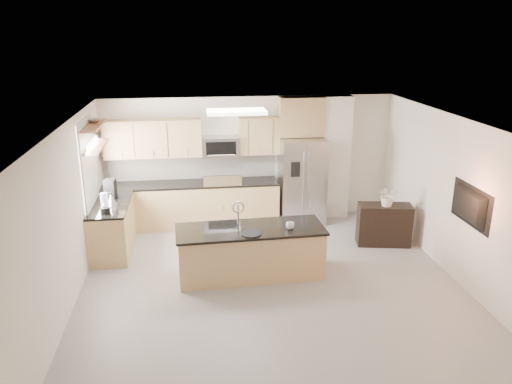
{
  "coord_description": "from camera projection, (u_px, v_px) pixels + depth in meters",
  "views": [
    {
      "loc": [
        -1.18,
        -6.83,
        3.92
      ],
      "look_at": [
        -0.1,
        1.3,
        1.21
      ],
      "focal_mm": 35.0,
      "sensor_mm": 36.0,
      "label": 1
    }
  ],
  "objects": [
    {
      "name": "island",
      "position": [
        250.0,
        251.0,
        8.19
      ],
      "size": [
        2.44,
        0.96,
        1.26
      ],
      "rotation": [
        0.0,
        0.0,
        0.04
      ],
      "color": "tan",
      "rests_on": "floor"
    },
    {
      "name": "upper_cabinets",
      "position": [
        185.0,
        138.0,
        9.98
      ],
      "size": [
        3.5,
        0.33,
        0.75
      ],
      "color": "tan",
      "rests_on": "wall_back"
    },
    {
      "name": "floor",
      "position": [
        273.0,
        291.0,
        7.81
      ],
      "size": [
        6.5,
        6.5,
        0.0
      ],
      "primitive_type": "plane",
      "color": "gray",
      "rests_on": "ground"
    },
    {
      "name": "kettle",
      "position": [
        111.0,
        200.0,
        8.8
      ],
      "size": [
        0.2,
        0.2,
        0.25
      ],
      "color": "#A9AAAC",
      "rests_on": "left_counter"
    },
    {
      "name": "partition_column",
      "position": [
        335.0,
        158.0,
        10.54
      ],
      "size": [
        0.6,
        0.3,
        2.6
      ],
      "primitive_type": "cube",
      "color": "silver",
      "rests_on": "floor"
    },
    {
      "name": "flower_vase",
      "position": [
        388.0,
        190.0,
        9.12
      ],
      "size": [
        0.63,
        0.57,
        0.62
      ],
      "primitive_type": "imported",
      "rotation": [
        0.0,
        0.0,
        0.17
      ],
      "color": "white",
      "rests_on": "credenza"
    },
    {
      "name": "wall_right",
      "position": [
        464.0,
        204.0,
        7.77
      ],
      "size": [
        0.02,
        6.5,
        2.6
      ],
      "primitive_type": "cube",
      "color": "silver",
      "rests_on": "floor"
    },
    {
      "name": "wall_back",
      "position": [
        249.0,
        159.0,
        10.46
      ],
      "size": [
        6.0,
        0.02,
        2.6
      ],
      "primitive_type": "cube",
      "color": "silver",
      "rests_on": "floor"
    },
    {
      "name": "wall_front",
      "position": [
        336.0,
        344.0,
        4.34
      ],
      "size": [
        6.0,
        0.02,
        2.6
      ],
      "primitive_type": "cube",
      "color": "silver",
      "rests_on": "floor"
    },
    {
      "name": "coffee_maker",
      "position": [
        110.0,
        190.0,
        9.16
      ],
      "size": [
        0.21,
        0.25,
        0.36
      ],
      "color": "black",
      "rests_on": "left_counter"
    },
    {
      "name": "back_counter",
      "position": [
        192.0,
        204.0,
        10.27
      ],
      "size": [
        3.55,
        0.66,
        1.44
      ],
      "color": "tan",
      "rests_on": "floor"
    },
    {
      "name": "refrigerator",
      "position": [
        302.0,
        181.0,
        10.37
      ],
      "size": [
        0.92,
        0.78,
        1.78
      ],
      "color": "#A9AAAC",
      "rests_on": "floor"
    },
    {
      "name": "left_counter",
      "position": [
        112.0,
        227.0,
        9.07
      ],
      "size": [
        0.66,
        1.5,
        0.92
      ],
      "color": "tan",
      "rests_on": "floor"
    },
    {
      "name": "shelf_lower",
      "position": [
        95.0,
        147.0,
        8.68
      ],
      "size": [
        0.3,
        1.2,
        0.04
      ],
      "primitive_type": "cube",
      "color": "brown",
      "rests_on": "wall_left"
    },
    {
      "name": "ceiling_fixture",
      "position": [
        236.0,
        112.0,
        8.46
      ],
      "size": [
        1.0,
        0.5,
        0.06
      ],
      "primitive_type": "cube",
      "color": "white",
      "rests_on": "ceiling"
    },
    {
      "name": "shelf_upper",
      "position": [
        93.0,
        125.0,
        8.56
      ],
      "size": [
        0.3,
        1.2,
        0.04
      ],
      "primitive_type": "cube",
      "color": "brown",
      "rests_on": "wall_left"
    },
    {
      "name": "microwave",
      "position": [
        221.0,
        147.0,
        10.09
      ],
      "size": [
        0.76,
        0.4,
        0.4
      ],
      "color": "#A9AAAC",
      "rests_on": "upper_cabinets"
    },
    {
      "name": "credenza",
      "position": [
        384.0,
        225.0,
        9.38
      ],
      "size": [
        1.04,
        0.58,
        0.78
      ],
      "primitive_type": "cube",
      "rotation": [
        0.0,
        0.0,
        -0.18
      ],
      "color": "black",
      "rests_on": "floor"
    },
    {
      "name": "bowl",
      "position": [
        95.0,
        120.0,
        8.74
      ],
      "size": [
        0.4,
        0.4,
        0.08
      ],
      "primitive_type": "imported",
      "rotation": [
        0.0,
        0.0,
        -0.24
      ],
      "color": "#A9AAAC",
      "rests_on": "shelf_upper"
    },
    {
      "name": "window",
      "position": [
        88.0,
        165.0,
        8.66
      ],
      "size": [
        0.04,
        1.15,
        1.65
      ],
      "color": "white",
      "rests_on": "wall_left"
    },
    {
      "name": "range",
      "position": [
        222.0,
        202.0,
        10.33
      ],
      "size": [
        0.76,
        0.64,
        1.14
      ],
      "color": "black",
      "rests_on": "floor"
    },
    {
      "name": "television",
      "position": [
        466.0,
        206.0,
        7.56
      ],
      "size": [
        0.14,
        1.08,
        0.62
      ],
      "primitive_type": "imported",
      "rotation": [
        0.0,
        0.0,
        1.57
      ],
      "color": "black",
      "rests_on": "wall_right"
    },
    {
      "name": "wall_left",
      "position": [
        65.0,
        223.0,
        7.03
      ],
      "size": [
        0.02,
        6.5,
        2.6
      ],
      "primitive_type": "cube",
      "color": "silver",
      "rests_on": "floor"
    },
    {
      "name": "ceiling",
      "position": [
        275.0,
        126.0,
        6.99
      ],
      "size": [
        6.0,
        6.5,
        0.02
      ],
      "primitive_type": "cube",
      "color": "silver",
      "rests_on": "wall_back"
    },
    {
      "name": "blender",
      "position": [
        105.0,
        205.0,
        8.4
      ],
      "size": [
        0.16,
        0.16,
        0.37
      ],
      "color": "black",
      "rests_on": "left_counter"
    },
    {
      "name": "platter",
      "position": [
        251.0,
        234.0,
        7.83
      ],
      "size": [
        0.42,
        0.42,
        0.02
      ],
      "primitive_type": "cylinder",
      "rotation": [
        0.0,
        0.0,
        -0.33
      ],
      "color": "black",
      "rests_on": "island"
    },
    {
      "name": "cup",
      "position": [
        290.0,
        226.0,
        8.02
      ],
      "size": [
        0.16,
        0.16,
        0.11
      ],
      "primitive_type": "imported",
      "rotation": [
        0.0,
        0.0,
        -0.14
      ],
      "color": "silver",
      "rests_on": "island"
    }
  ]
}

